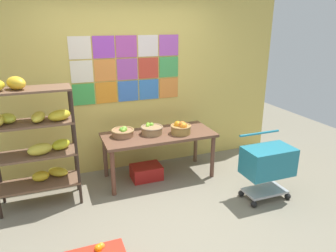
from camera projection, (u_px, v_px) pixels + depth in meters
name	position (u px, v px, depth m)	size (l,w,h in m)	color
ground	(165.00, 219.00, 3.64)	(9.06, 9.06, 0.00)	gray
back_wall_with_art	(128.00, 83.00, 4.60)	(4.90, 0.07, 2.62)	#D7BB58
banana_shelf_unit	(33.00, 133.00, 3.67)	(0.94, 0.49, 1.61)	#2F221A
display_table	(159.00, 139.00, 4.46)	(1.57, 0.69, 0.67)	brown
fruit_basket_back_left	(152.00, 130.00, 4.40)	(0.31, 0.31, 0.15)	#9A7A50
fruit_basket_back_right	(181.00, 128.00, 4.40)	(0.30, 0.30, 0.19)	#A27E3D
fruit_basket_right	(123.00, 132.00, 4.31)	(0.32, 0.32, 0.14)	#9F704B
produce_crate_under_table	(146.00, 172.00, 4.55)	(0.43, 0.31, 0.20)	#A91C18
shopping_cart	(268.00, 163.00, 3.93)	(0.62, 0.42, 0.83)	black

